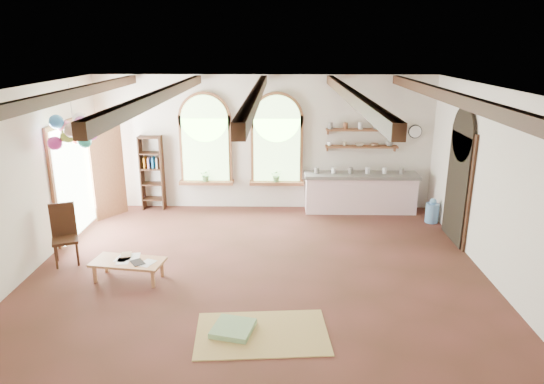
{
  "coord_description": "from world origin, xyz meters",
  "views": [
    {
      "loc": [
        0.4,
        -7.88,
        3.91
      ],
      "look_at": [
        0.24,
        0.6,
        1.28
      ],
      "focal_mm": 32.0,
      "sensor_mm": 36.0,
      "label": 1
    }
  ],
  "objects_px": {
    "kitchen_counter": "(360,192)",
    "balloon_cluster": "(74,131)",
    "coffee_table": "(128,263)",
    "side_chair": "(66,247)"
  },
  "relations": [
    {
      "from": "kitchen_counter",
      "to": "balloon_cluster",
      "type": "xyz_separation_m",
      "value": [
        -5.7,
        -2.34,
        1.87
      ]
    },
    {
      "from": "kitchen_counter",
      "to": "side_chair",
      "type": "bearing_deg",
      "value": -152.97
    },
    {
      "from": "coffee_table",
      "to": "balloon_cluster",
      "type": "distance_m",
      "value": 2.69
    },
    {
      "from": "balloon_cluster",
      "to": "kitchen_counter",
      "type": "bearing_deg",
      "value": 22.32
    },
    {
      "from": "coffee_table",
      "to": "balloon_cluster",
      "type": "height_order",
      "value": "balloon_cluster"
    },
    {
      "from": "coffee_table",
      "to": "balloon_cluster",
      "type": "relative_size",
      "value": 1.1
    },
    {
      "from": "balloon_cluster",
      "to": "side_chair",
      "type": "bearing_deg",
      "value": -101.75
    },
    {
      "from": "side_chair",
      "to": "coffee_table",
      "type": "bearing_deg",
      "value": -25.18
    },
    {
      "from": "coffee_table",
      "to": "balloon_cluster",
      "type": "xyz_separation_m",
      "value": [
        -1.2,
        1.26,
        2.04
      ]
    },
    {
      "from": "kitchen_counter",
      "to": "side_chair",
      "type": "relative_size",
      "value": 2.4
    }
  ]
}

